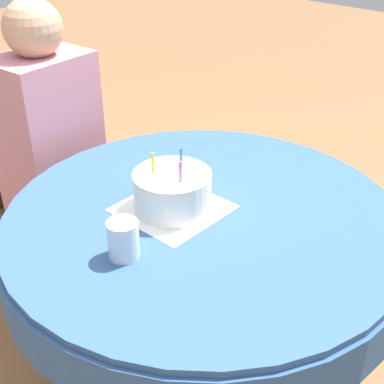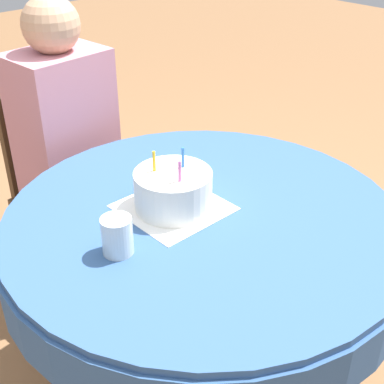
{
  "view_description": "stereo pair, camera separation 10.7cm",
  "coord_description": "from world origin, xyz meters",
  "px_view_note": "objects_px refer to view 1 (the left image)",
  "views": [
    {
      "loc": [
        -0.92,
        -0.79,
        1.53
      ],
      "look_at": [
        -0.02,
        0.02,
        0.8
      ],
      "focal_mm": 50.0,
      "sensor_mm": 36.0,
      "label": 1
    },
    {
      "loc": [
        -0.85,
        -0.87,
        1.53
      ],
      "look_at": [
        -0.02,
        0.02,
        0.8
      ],
      "focal_mm": 50.0,
      "sensor_mm": 36.0,
      "label": 2
    }
  ],
  "objects_px": {
    "chair": "(48,194)",
    "drinking_glass": "(123,239)",
    "birthday_cake": "(172,191)",
    "person": "(53,140)"
  },
  "relations": [
    {
      "from": "drinking_glass",
      "to": "chair",
      "type": "bearing_deg",
      "value": 70.03
    },
    {
      "from": "person",
      "to": "drinking_glass",
      "type": "xyz_separation_m",
      "value": [
        -0.3,
        -0.72,
        0.07
      ]
    },
    {
      "from": "person",
      "to": "birthday_cake",
      "type": "distance_m",
      "value": 0.67
    },
    {
      "from": "chair",
      "to": "drinking_glass",
      "type": "distance_m",
      "value": 0.91
    },
    {
      "from": "chair",
      "to": "drinking_glass",
      "type": "relative_size",
      "value": 8.85
    },
    {
      "from": "birthday_cake",
      "to": "drinking_glass",
      "type": "bearing_deg",
      "value": -165.31
    },
    {
      "from": "birthday_cake",
      "to": "person",
      "type": "bearing_deg",
      "value": 84.03
    },
    {
      "from": "birthday_cake",
      "to": "chair",
      "type": "bearing_deg",
      "value": 85.23
    },
    {
      "from": "person",
      "to": "birthday_cake",
      "type": "relative_size",
      "value": 5.68
    },
    {
      "from": "chair",
      "to": "birthday_cake",
      "type": "relative_size",
      "value": 4.01
    }
  ]
}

